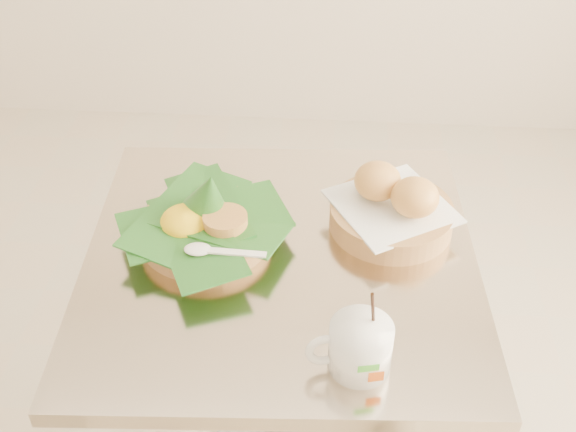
# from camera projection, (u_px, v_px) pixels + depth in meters

# --- Properties ---
(cafe_table) EXTENTS (0.74, 0.74, 0.75)m
(cafe_table) POSITION_uv_depth(u_px,v_px,m) (281.00, 339.00, 1.43)
(cafe_table) COLOR gray
(cafe_table) RESTS_ON floor
(rice_basket) EXTENTS (0.30, 0.30, 0.15)m
(rice_basket) POSITION_uv_depth(u_px,v_px,m) (205.00, 221.00, 1.31)
(rice_basket) COLOR tan
(rice_basket) RESTS_ON cafe_table
(bread_basket) EXTENTS (0.27, 0.27, 0.12)m
(bread_basket) POSITION_uv_depth(u_px,v_px,m) (392.00, 208.00, 1.33)
(bread_basket) COLOR tan
(bread_basket) RESTS_ON cafe_table
(coffee_mug) EXTENTS (0.13, 0.10, 0.16)m
(coffee_mug) POSITION_uv_depth(u_px,v_px,m) (359.00, 346.00, 1.07)
(coffee_mug) COLOR white
(coffee_mug) RESTS_ON cafe_table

